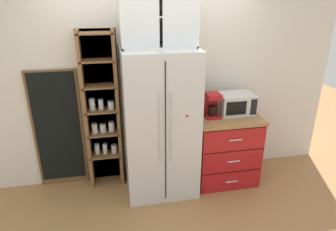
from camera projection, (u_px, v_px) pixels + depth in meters
ground_plane at (160, 185)px, 4.02m from camera, size 10.56×10.56×0.00m
wall_back_cream at (154, 84)px, 3.90m from camera, size 4.87×0.10×2.55m
refrigerator at (160, 123)px, 3.67m from camera, size 0.86×0.74×1.81m
pantry_shelf_column at (102, 111)px, 3.78m from camera, size 0.47×0.27×1.99m
counter_cabinet at (224, 147)px, 4.03m from camera, size 0.82×0.68×0.92m
microwave at (236, 104)px, 3.87m from camera, size 0.44×0.33×0.26m
coffee_maker at (212, 105)px, 3.76m from camera, size 0.17×0.20×0.31m
mug_cream at (225, 110)px, 3.89m from camera, size 0.11×0.08×0.09m
mug_sage at (226, 111)px, 3.87m from camera, size 0.11×0.08×0.08m
bottle_amber at (200, 107)px, 3.78m from camera, size 0.07×0.07×0.27m
upper_cabinet at (158, 16)px, 3.25m from camera, size 0.82×0.32×0.66m
chalkboard_menu at (58, 130)px, 3.80m from camera, size 0.60×0.04×1.54m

